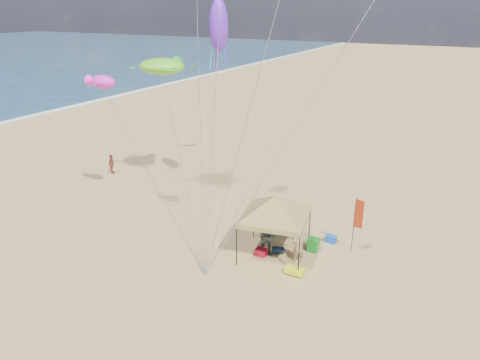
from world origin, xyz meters
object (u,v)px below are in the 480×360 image
(chair_green, at_px, (313,244))
(person_far_a, at_px, (111,164))
(person_near_a, at_px, (298,247))
(person_near_c, at_px, (295,223))
(canopy_tent, at_px, (276,198))
(person_near_b, at_px, (267,238))
(cooler_red, at_px, (261,252))
(cooler_blue, at_px, (331,239))
(chair_yellow, at_px, (254,222))
(beach_cart, at_px, (295,271))
(feather_flag, at_px, (358,217))

(chair_green, bearing_deg, person_far_a, 167.95)
(person_near_a, distance_m, person_near_c, 2.25)
(canopy_tent, height_order, person_near_b, canopy_tent)
(chair_green, distance_m, person_near_a, 1.41)
(cooler_red, xyz_separation_m, chair_green, (2.10, 1.71, 0.16))
(cooler_red, relative_size, cooler_blue, 1.00)
(cooler_red, relative_size, chair_green, 0.77)
(chair_yellow, relative_size, person_near_a, 0.45)
(person_near_a, distance_m, person_near_b, 1.59)
(cooler_red, bearing_deg, cooler_blue, 48.51)
(person_near_a, relative_size, person_near_b, 0.81)
(cooler_red, bearing_deg, person_near_c, 71.48)
(cooler_blue, bearing_deg, chair_yellow, -173.92)
(cooler_red, bearing_deg, person_near_b, 45.54)
(beach_cart, bearing_deg, cooler_red, 159.89)
(chair_green, relative_size, person_near_b, 0.36)
(canopy_tent, bearing_deg, cooler_red, -143.95)
(beach_cart, height_order, person_far_a, person_far_a)
(canopy_tent, bearing_deg, feather_flag, 31.41)
(chair_green, bearing_deg, chair_yellow, 167.70)
(chair_yellow, xyz_separation_m, person_near_c, (2.46, -0.10, 0.61))
(beach_cart, distance_m, person_near_c, 3.53)
(beach_cart, xyz_separation_m, person_near_b, (-1.89, 1.00, 0.76))
(canopy_tent, distance_m, person_near_c, 2.96)
(chair_green, bearing_deg, beach_cart, -89.83)
(feather_flag, xyz_separation_m, chair_yellow, (-5.65, 0.02, -1.64))
(canopy_tent, xyz_separation_m, person_near_c, (0.28, 2.03, -2.13))
(chair_yellow, bearing_deg, chair_green, -12.30)
(beach_cart, bearing_deg, person_near_b, 152.21)
(feather_flag, xyz_separation_m, person_far_a, (-18.91, 2.83, -1.25))
(person_far_a, bearing_deg, person_near_b, -129.98)
(person_far_a, bearing_deg, beach_cart, -131.05)
(beach_cart, relative_size, person_near_b, 0.47)
(feather_flag, bearing_deg, person_near_b, -148.89)
(feather_flag, distance_m, person_near_c, 3.35)
(beach_cart, xyz_separation_m, person_far_a, (-17.02, 6.11, 0.54))
(cooler_red, bearing_deg, canopy_tent, 36.05)
(feather_flag, relative_size, person_far_a, 2.01)
(cooler_red, height_order, person_far_a, person_far_a)
(cooler_red, height_order, chair_green, chair_green)
(feather_flag, distance_m, chair_yellow, 5.88)
(person_near_c, distance_m, person_far_a, 15.99)
(person_near_c, bearing_deg, cooler_red, 89.76)
(cooler_red, distance_m, person_near_c, 2.67)
(cooler_blue, height_order, person_near_a, person_near_a)
(cooler_red, relative_size, person_near_c, 0.28)
(beach_cart, xyz_separation_m, person_near_c, (-1.30, 3.20, 0.76))
(feather_flag, bearing_deg, person_near_c, -178.48)
(person_near_a, height_order, person_far_a, person_near_a)
(canopy_tent, relative_size, chair_green, 8.44)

